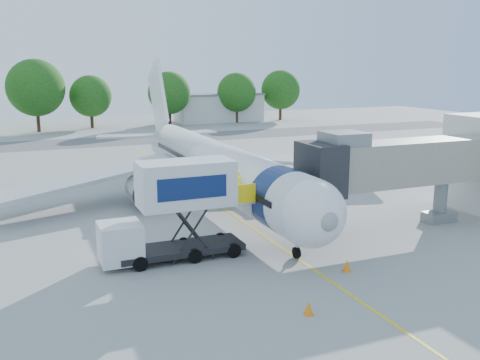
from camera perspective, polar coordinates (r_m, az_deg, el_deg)
name	(u,v)px	position (r m, az deg, el deg)	size (l,w,h in m)	color
ground	(233,215)	(38.60, -0.74, -3.75)	(160.00, 160.00, 0.00)	#979794
guidance_line	(233,215)	(38.60, -0.74, -3.75)	(0.15, 70.00, 0.01)	yellow
taxiway_strip	(123,141)	(78.40, -12.33, 4.13)	(120.00, 10.00, 0.01)	#59595B
aircraft	(213,165)	(41.68, -2.87, 1.59)	(34.17, 37.73, 11.35)	white
jet_bridge	(389,164)	(35.63, 15.60, 1.62)	(13.90, 3.20, 6.60)	#A49F8C
catering_hiloader	(175,211)	(29.52, -6.99, -3.31)	(8.50, 2.44, 5.50)	black
ground_tug	(314,295)	(24.18, 7.94, -12.07)	(3.79, 2.85, 1.36)	silver
safety_cone_a	(347,266)	(28.84, 11.32, -8.96)	(0.41, 0.41, 0.65)	orange
safety_cone_b	(309,308)	(23.93, 7.35, -13.39)	(0.41, 0.41, 0.65)	orange
outbuilding_right	(219,107)	(103.19, -2.30, 7.76)	(16.40, 7.40, 5.30)	silver
tree_c	(36,88)	(92.16, -20.96, 9.17)	(9.09, 9.09, 11.59)	#382314
tree_d	(91,96)	(95.03, -15.65, 8.61)	(7.01, 7.01, 8.94)	#382314
tree_e	(169,93)	(95.93, -7.56, 9.19)	(7.46, 7.46, 9.51)	#382314
tree_f	(237,92)	(100.76, -0.37, 9.34)	(7.25, 7.25, 9.24)	#382314
tree_g	(281,90)	(105.73, 4.36, 9.57)	(7.57, 7.57, 9.66)	#382314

